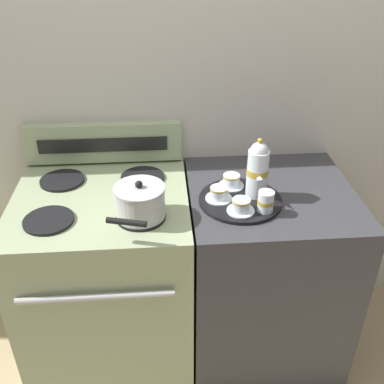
{
  "coord_description": "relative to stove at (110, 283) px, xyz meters",
  "views": [
    {
      "loc": [
        -0.09,
        -1.57,
        1.9
      ],
      "look_at": [
        0.02,
        -0.11,
        1.0
      ],
      "focal_mm": 42.0,
      "sensor_mm": 36.0,
      "label": 1
    }
  ],
  "objects": [
    {
      "name": "stove",
      "position": [
        0.0,
        0.0,
        0.0
      ],
      "size": [
        0.72,
        0.7,
        0.94
      ],
      "color": "#9EAD84",
      "rests_on": "ground"
    },
    {
      "name": "wall_back",
      "position": [
        0.35,
        0.36,
        0.64
      ],
      "size": [
        6.0,
        0.05,
        2.2
      ],
      "color": "beige",
      "rests_on": "ground"
    },
    {
      "name": "side_counter",
      "position": [
        0.72,
        0.0,
        -0.0
      ],
      "size": [
        0.69,
        0.67,
        0.92
      ],
      "color": "#38383D",
      "rests_on": "ground"
    },
    {
      "name": "teapot",
      "position": [
        0.63,
        -0.04,
        0.59
      ],
      "size": [
        0.09,
        0.14,
        0.25
      ],
      "color": "silver",
      "rests_on": "serving_tray"
    },
    {
      "name": "teacup_right",
      "position": [
        0.55,
        -0.16,
        0.5
      ],
      "size": [
        0.11,
        0.11,
        0.05
      ],
      "color": "silver",
      "rests_on": "serving_tray"
    },
    {
      "name": "teacup_left",
      "position": [
        0.48,
        -0.06,
        0.5
      ],
      "size": [
        0.11,
        0.11,
        0.05
      ],
      "color": "silver",
      "rests_on": "serving_tray"
    },
    {
      "name": "ground_plane",
      "position": [
        0.35,
        0.0,
        -0.46
      ],
      "size": [
        6.0,
        6.0,
        0.0
      ],
      "primitive_type": "plane",
      "color": "tan"
    },
    {
      "name": "saucepan",
      "position": [
        0.17,
        -0.15,
        0.53
      ],
      "size": [
        0.21,
        0.28,
        0.15
      ],
      "color": "#B7B7BC",
      "rests_on": "stove"
    },
    {
      "name": "serving_tray",
      "position": [
        0.57,
        -0.07,
        0.47
      ],
      "size": [
        0.33,
        0.33,
        0.01
      ],
      "color": "black",
      "rests_on": "side_counter"
    },
    {
      "name": "creamer_jug",
      "position": [
        0.65,
        -0.16,
        0.52
      ],
      "size": [
        0.06,
        0.06,
        0.08
      ],
      "color": "silver",
      "rests_on": "serving_tray"
    },
    {
      "name": "teacup_front",
      "position": [
        0.55,
        0.03,
        0.5
      ],
      "size": [
        0.11,
        0.11,
        0.05
      ],
      "color": "silver",
      "rests_on": "serving_tray"
    },
    {
      "name": "control_panel",
      "position": [
        -0.0,
        0.31,
        0.56
      ],
      "size": [
        0.71,
        0.05,
        0.18
      ],
      "color": "#9EAD84",
      "rests_on": "stove"
    }
  ]
}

